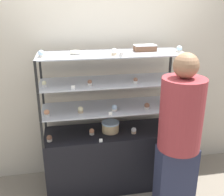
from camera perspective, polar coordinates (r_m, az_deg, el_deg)
The scene contains 30 objects.
ground_plane at distance 3.47m, azimuth -0.00°, elevation -17.91°, with size 20.00×20.00×0.00m, color gray.
back_wall at distance 3.24m, azimuth -1.28°, elevation 5.12°, with size 8.00×0.05×2.60m.
display_base at distance 3.26m, azimuth -0.00°, elevation -12.88°, with size 1.55×0.51×0.73m.
display_riser_lower at distance 2.96m, azimuth -0.00°, elevation -2.23°, with size 1.55×0.51×0.30m.
display_riser_middle at distance 2.86m, azimuth -0.00°, elevation 3.43°, with size 1.55×0.51×0.30m.
display_riser_upper at distance 2.79m, azimuth -0.00°, elevation 9.44°, with size 1.55×0.51×0.30m.
layer_cake_centerpiece at distance 3.04m, azimuth -0.35°, elevation -6.25°, with size 0.20×0.20×0.12m.
sheet_cake_frosted at distance 2.92m, azimuth 7.18°, elevation 10.78°, with size 0.24×0.13×0.07m.
cupcake_0 at distance 2.93m, azimuth -13.47°, elevation -8.53°, with size 0.06×0.06×0.07m.
cupcake_1 at distance 3.00m, azimuth -4.42°, elevation -7.33°, with size 0.06×0.06×0.07m.
cupcake_2 at distance 3.02m, azimuth 4.75°, elevation -7.07°, with size 0.06×0.06×0.07m.
cupcake_3 at distance 3.22m, azimuth 13.03°, elevation -5.83°, with size 0.06×0.06×0.07m.
price_tag_0 at distance 2.84m, azimuth -2.45°, elevation -9.23°, with size 0.04×0.00×0.04m.
cupcake_4 at distance 2.79m, azimuth -14.01°, elevation -3.17°, with size 0.06×0.06×0.07m.
cupcake_5 at distance 2.81m, azimuth -6.86°, elevation -2.57°, with size 0.06×0.06×0.07m.
cupcake_6 at distance 2.84m, azimuth 0.53°, elevation -2.17°, with size 0.06×0.06×0.07m.
cupcake_7 at distance 2.91m, azimuth 7.60°, elevation -1.74°, with size 0.06×0.06×0.07m.
cupcake_8 at distance 3.07m, azimuth 13.40°, elevation -0.97°, with size 0.06×0.06×0.07m.
price_tag_1 at distance 2.72m, azimuth -0.32°, elevation -3.43°, with size 0.04×0.00×0.04m.
cupcake_9 at distance 2.72m, azimuth -14.55°, elevation 2.98°, with size 0.05×0.05×0.06m.
cupcake_10 at distance 2.68m, azimuth -4.87°, elevation 3.32°, with size 0.05×0.05×0.06m.
cupcake_11 at distance 2.76m, azimuth 5.14°, elevation 3.81°, with size 0.05×0.05×0.06m.
cupcake_12 at distance 3.01m, azimuth 13.71°, elevation 4.68°, with size 0.05×0.05×0.06m.
price_tag_2 at distance 2.58m, azimuth -8.46°, elevation 2.23°, with size 0.04×0.00×0.04m.
cupcake_13 at distance 2.65m, azimuth -15.15°, elevation 9.26°, with size 0.06×0.06×0.07m.
cupcake_14 at distance 2.66m, azimuth 0.47°, elevation 10.00°, with size 0.06×0.06×0.07m.
cupcake_15 at distance 2.91m, azimuth 14.41°, elevation 10.25°, with size 0.06×0.06×0.07m.
price_tag_3 at distance 2.56m, azimuth 2.00°, elevation 9.35°, with size 0.04×0.00×0.04m.
donut_glazed at distance 2.76m, azimuth -7.96°, elevation 9.83°, with size 0.12×0.12×0.03m.
customer_figure at distance 2.62m, azimuth 14.39°, elevation -8.11°, with size 0.40×0.40×1.73m.
Camera 1 is at (-0.49, -2.69, 2.13)m, focal length 42.00 mm.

